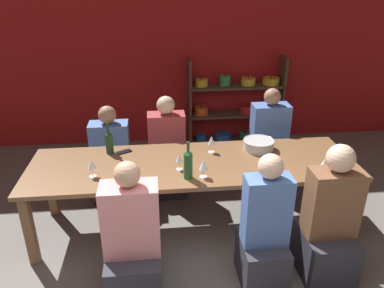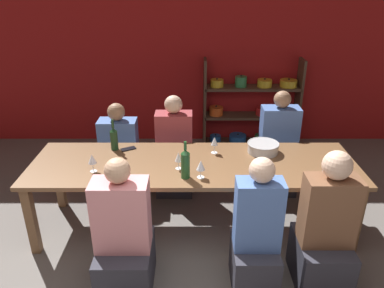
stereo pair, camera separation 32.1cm
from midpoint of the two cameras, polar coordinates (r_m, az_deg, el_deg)
wall_back_red at (r=5.54m, az=0.55°, el=13.80°), size 8.80×0.06×2.70m
shelf_unit at (r=5.65m, az=10.45°, el=4.98°), size 1.41×0.30×1.29m
dining_table at (r=3.60m, az=2.57°, el=-3.90°), size 3.10×0.93×0.74m
mixing_bowl at (r=3.85m, az=12.89°, el=-0.50°), size 0.32×0.32×0.10m
wine_bottle_green at (r=3.83m, az=-9.74°, el=0.80°), size 0.08×0.08×0.32m
wine_bottle_dark at (r=3.25m, az=1.57°, el=-3.03°), size 0.08×0.08×0.35m
wine_glass_empty_a at (r=3.72m, az=5.67°, el=0.34°), size 0.07×0.07×0.18m
wine_glass_red_a at (r=3.27m, az=3.92°, el=-3.39°), size 0.08×0.08×0.17m
wine_glass_red_b at (r=3.58m, az=24.27°, el=-2.80°), size 0.06×0.06×0.19m
wine_glass_white_a at (r=3.40m, az=0.36°, el=-2.12°), size 0.06×0.06×0.17m
wine_glass_white_b at (r=3.43m, az=-12.67°, el=-2.41°), size 0.08×0.08×0.17m
wine_glass_empty_b at (r=3.44m, az=22.05°, el=-3.65°), size 0.07×0.07×0.17m
cell_phone at (r=3.86m, az=-7.60°, el=-0.80°), size 0.17×0.13×0.01m
person_near_a at (r=3.14m, az=12.47°, el=-14.44°), size 0.36×0.45×1.19m
person_far_a at (r=4.39m, az=-0.85°, el=-1.97°), size 0.42×0.52×1.17m
person_near_b at (r=3.09m, az=-7.52°, el=-14.95°), size 0.43×0.54×1.18m
person_far_b at (r=4.56m, az=14.53°, el=-1.54°), size 0.42×0.53×1.21m
person_near_c at (r=3.32m, az=21.97°, el=-13.17°), size 0.41×0.51×1.22m
person_far_c at (r=4.47m, az=-9.12°, el=-2.36°), size 0.43×0.54×1.07m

